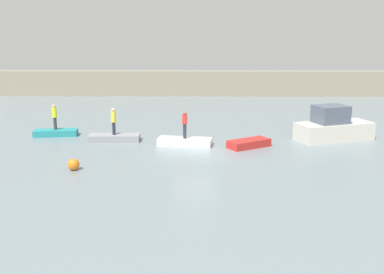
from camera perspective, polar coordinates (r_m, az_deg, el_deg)
ground_plane at (r=26.44m, az=0.42°, el=-2.11°), size 120.00×120.00×0.00m
embankment_wall at (r=50.41m, az=0.53°, el=6.88°), size 80.00×1.20×2.78m
motorboat at (r=31.10m, az=17.62°, el=1.24°), size 5.44×3.61×2.32m
rowboat_teal at (r=32.29m, az=-17.04°, el=0.53°), size 3.04×1.38×0.44m
rowboat_grey at (r=29.84m, az=-9.92°, el=-0.10°), size 3.37×1.18×0.43m
rowboat_white at (r=28.30m, az=-0.93°, el=-0.62°), size 3.53×1.68×0.44m
rowboat_red at (r=28.05m, az=7.29°, el=-0.81°), size 2.89×2.39×0.48m
person_yellow_shirt at (r=29.59m, az=-10.01°, el=2.17°), size 0.32×0.32×1.78m
person_hiviz_shirt at (r=32.05m, az=-17.18°, el=2.63°), size 0.32×0.32×1.76m
person_red_shirt at (r=28.03m, az=-0.94°, el=1.80°), size 0.32×0.32×1.78m
mooring_buoy at (r=24.03m, az=-14.93°, el=-3.41°), size 0.61×0.61×0.61m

